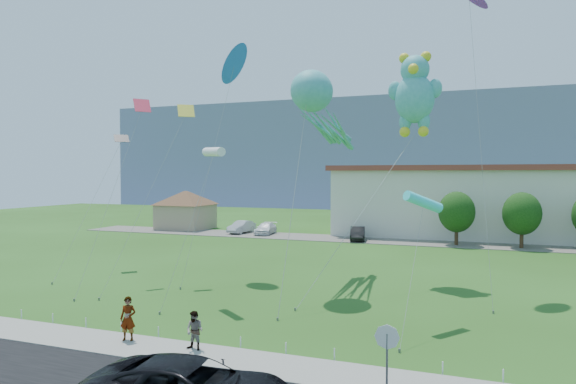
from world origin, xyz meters
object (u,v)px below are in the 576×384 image
Objects in this scene: pedestrian_right at (195,331)px; octopus_kite at (318,107)px; teddy_bear_kite at (415,92)px; parked_car_silver at (241,227)px; pavilion at (186,206)px; stop_sign at (387,344)px; parked_car_white at (266,229)px; parked_car_black at (358,233)px; pedestrian_left at (128,319)px.

octopus_kite is (1.00, 13.59, 10.61)m from pedestrian_right.
octopus_kite is 0.90× the size of teddy_bear_kite.
pavilion is at bearing 173.34° from parked_car_silver.
octopus_kite is at bearing -141.83° from teddy_bear_kite.
pavilion is 47.74m from pedestrian_right.
parked_car_silver is at bearing 121.32° from stop_sign.
stop_sign is 45.29m from parked_car_white.
octopus_kite reaches higher than pavilion.
parked_car_silver is 32.82m from teddy_bear_kite.
pedestrian_right is (25.45, -40.33, -2.14)m from pavilion.
pavilion is 0.66× the size of octopus_kite.
pedestrian_right is 0.36× the size of parked_car_black.
teddy_bear_kite is (6.49, 17.91, 11.88)m from pedestrian_right.
pavilion reaches higher than pedestrian_left.
pedestrian_left is 0.42× the size of parked_car_silver.
parked_car_silver reaches higher than parked_car_black.
pavilion reaches higher than pedestrian_right.
pavilion is 38.55m from octopus_kite.
pavilion is at bearing 128.44° from stop_sign.
octopus_kite is at bearing -48.49° from parked_car_silver.
pedestrian_left is (22.17, -40.30, -1.99)m from pavilion.
stop_sign is at bearing -9.44° from pedestrian_right.
stop_sign is 19.54m from octopus_kite.
parked_car_silver is 14.84m from parked_car_black.
teddy_bear_kite is at bearing 73.76° from pedestrian_right.
stop_sign is 46.95m from parked_car_silver.
parked_car_white is at bearing 117.89° from stop_sign.
pedestrian_left is at bearing -61.18° from pavilion.
parked_car_white is at bearing 112.67° from pedestrian_right.
pedestrian_left reaches higher than parked_car_black.
parked_car_black is (11.52, -1.66, 0.07)m from parked_car_white.
parked_car_black is (1.67, 36.45, -0.25)m from pedestrian_left.
parked_car_white is at bearing 119.92° from octopus_kite.
octopus_kite is at bearing -65.79° from parked_car_white.
parked_car_black is at bearing -0.39° from parked_car_silver.
stop_sign reaches higher than parked_car_silver.
parked_car_silver is 1.01× the size of parked_car_black.
parked_car_white is 30.64m from teddy_bear_kite.
teddy_bear_kite is at bearing -51.58° from parked_car_white.
parked_car_silver is 0.29× the size of teddy_bear_kite.
pavilion is at bearing 125.93° from pedestrian_right.
octopus_kite reaches higher than parked_car_silver.
teddy_bear_kite is (19.62, -20.23, 12.04)m from parked_car_white.
pedestrian_left is at bearing -107.49° from octopus_kite.
parked_car_silver is at bearing 161.27° from parked_car_black.
parked_car_black is (23.84, -3.85, -2.24)m from pavilion.
pedestrian_left is 0.41× the size of parked_car_white.
octopus_kite reaches higher than parked_car_white.
teddy_bear_kite reaches higher than pavilion.
octopus_kite reaches higher than stop_sign.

